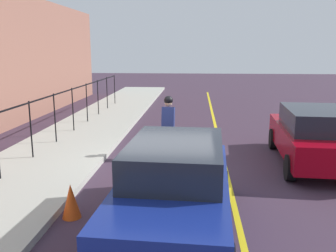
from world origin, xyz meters
name	(u,v)px	position (x,y,z in m)	size (l,w,h in m)	color
ground_plane	(166,167)	(0.00, 0.00, 0.00)	(80.00, 80.00, 0.00)	#3D2B3C
lane_line_centre	(225,168)	(0.00, -1.60, 0.00)	(36.00, 0.12, 0.01)	yellow
sidewalk	(45,161)	(0.00, 3.40, 0.07)	(40.00, 3.20, 0.15)	#AEAFA2
iron_fence	(43,111)	(1.00, 3.80, 1.33)	(19.50, 0.04, 1.60)	black
cyclist_lead	(168,127)	(0.92, 0.01, 0.91)	(1.71, 0.38, 1.83)	black
patrol_sedan	(314,135)	(0.56, -4.04, 0.82)	(4.51, 2.15, 1.58)	#970412
parked_sedan_rear	(175,186)	(-3.56, -0.45, 0.82)	(4.48, 2.09, 1.58)	navy
traffic_cone_near	(71,201)	(-3.22, 1.54, 0.33)	(0.36, 0.36, 0.67)	#E75115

